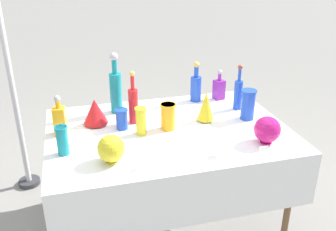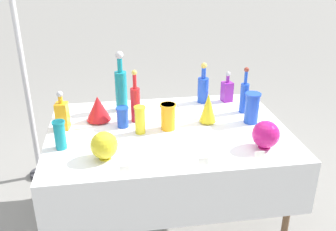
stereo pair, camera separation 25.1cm
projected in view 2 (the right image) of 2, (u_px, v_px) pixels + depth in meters
The scene contains 22 objects.
ground_plane at pixel (168, 218), 2.86m from camera, with size 40.00×40.00×0.00m, color gray.
display_table at pixel (169, 139), 2.54m from camera, with size 1.61×1.13×0.76m.
tall_bottle_0 at pixel (203, 88), 2.95m from camera, with size 0.09×0.09×0.32m.
tall_bottle_1 at pixel (244, 96), 2.76m from camera, with size 0.06×0.06×0.35m.
tall_bottle_2 at pixel (121, 87), 2.78m from camera, with size 0.09×0.09×0.46m.
tall_bottle_3 at pixel (135, 102), 2.61m from camera, with size 0.07×0.07×0.38m.
square_decanter_0 at pixel (62, 114), 2.51m from camera, with size 0.09×0.09×0.27m.
square_decanter_1 at pixel (227, 90), 2.98m from camera, with size 0.09×0.09×0.25m.
slender_vase_0 at pixel (140, 119), 2.46m from camera, with size 0.08×0.08×0.19m.
slender_vase_1 at pixel (60, 134), 2.27m from camera, with size 0.08×0.08×0.18m.
slender_vase_2 at pixel (168, 116), 2.51m from camera, with size 0.11×0.11×0.18m.
slender_vase_3 at pixel (123, 116), 2.55m from camera, with size 0.09×0.09×0.14m.
slender_vase_4 at pixel (252, 107), 2.60m from camera, with size 0.11×0.11×0.22m.
fluted_vase_0 at pixel (98, 108), 2.63m from camera, with size 0.17×0.17×0.19m.
fluted_vase_1 at pixel (208, 108), 2.60m from camera, with size 0.12×0.12×0.22m.
round_bowl_0 at pixel (266, 135), 2.27m from camera, with size 0.17×0.17×0.18m.
round_bowl_1 at pixel (104, 145), 2.16m from camera, with size 0.16×0.16×0.17m.
price_tag_left at pixel (260, 155), 2.18m from camera, with size 0.06×0.01×0.05m, color white.
price_tag_center at pixel (203, 162), 2.12m from camera, with size 0.06×0.01×0.05m, color white.
price_tag_right at pixel (124, 170), 2.04m from camera, with size 0.06×0.01×0.05m, color white.
cardboard_box_behind_left at pixel (169, 124), 3.97m from camera, with size 0.45×0.39×0.43m.
canopy_pole at pixel (25, 80), 3.02m from camera, with size 0.18×0.18×2.33m.
Camera 2 is at (-0.35, -2.26, 1.89)m, focal length 40.00 mm.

